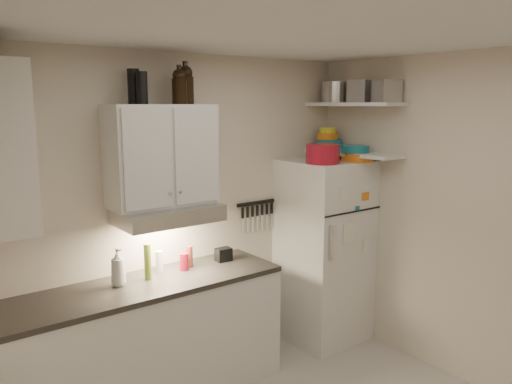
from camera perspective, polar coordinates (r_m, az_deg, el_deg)
ceiling at (r=2.87m, az=7.32°, el=18.13°), size 3.20×3.00×0.02m
back_wall at (r=4.16m, az=-7.87°, el=-2.60°), size 3.20×0.02×2.60m
left_wall at (r=2.25m, az=-25.32°, el=-14.57°), size 0.02×3.00×2.60m
right_wall at (r=4.23m, az=22.67°, el=-3.08°), size 0.02×3.00×2.60m
base_cabinet at (r=3.95m, az=-12.49°, el=-16.72°), size 2.10×0.60×0.88m
countertop at (r=3.77m, az=-12.76°, el=-10.45°), size 2.10×0.62×0.04m
upper_cabinet at (r=3.78m, az=-10.71°, el=4.14°), size 0.80×0.33×0.75m
range_hood at (r=3.79m, az=-10.05°, el=-2.48°), size 0.76×0.46×0.12m
fridge at (r=4.74m, az=7.78°, el=-6.64°), size 0.70×0.68×1.70m
shelf_hi at (r=4.60m, az=11.17°, el=9.81°), size 0.30×0.95×0.03m
shelf_lo at (r=4.62m, az=10.99°, el=4.35°), size 0.30×0.95×0.03m
knife_strip at (r=4.51m, az=0.04°, el=-1.25°), size 0.42×0.02×0.03m
dutch_oven at (r=4.30m, az=7.63°, el=4.35°), size 0.37×0.37×0.17m
book_stack at (r=4.49m, az=11.47°, el=3.89°), size 0.21×0.25×0.07m
spice_jar at (r=4.58m, az=8.00°, el=4.28°), size 0.06×0.06×0.10m
stock_pot at (r=4.85m, az=9.10°, el=11.19°), size 0.33×0.33×0.19m
tin_a at (r=4.59m, az=11.88°, el=11.21°), size 0.23×0.22×0.20m
tin_b at (r=4.46m, az=14.71°, el=11.08°), size 0.24×0.24×0.19m
bowl_teal at (r=4.80m, az=8.35°, el=5.41°), size 0.25×0.25×0.10m
bowl_orange at (r=4.79m, az=8.16°, el=6.36°), size 0.20×0.20×0.06m
bowl_yellow at (r=4.79m, az=8.18°, el=7.01°), size 0.16×0.16×0.05m
plates at (r=4.54m, az=11.22°, el=4.85°), size 0.32×0.32×0.06m
growler_a at (r=3.76m, az=-8.75°, el=11.88°), size 0.14×0.14×0.26m
growler_b at (r=3.84m, az=-8.07°, el=12.08°), size 0.15×0.15×0.29m
thermos_a at (r=3.64m, az=-12.90°, el=11.52°), size 0.08×0.08×0.22m
thermos_b at (r=3.73m, az=-13.81°, el=11.62°), size 0.10×0.10×0.25m
soap_bottle at (r=3.71m, az=-15.52°, el=-8.05°), size 0.15×0.15×0.30m
pepper_mill at (r=4.03m, az=-7.62°, el=-7.31°), size 0.05×0.05×0.17m
oil_bottle at (r=3.79m, az=-12.28°, el=-7.80°), size 0.06×0.06×0.27m
vinegar_bottle at (r=3.82m, az=-12.25°, el=-8.17°), size 0.05×0.05×0.21m
clear_bottle at (r=3.95m, az=-10.99°, el=-7.82°), size 0.07×0.07×0.17m
red_jar at (r=3.97m, az=-8.23°, el=-7.89°), size 0.08×0.08×0.14m
caddy at (r=4.17m, az=-3.74°, el=-7.14°), size 0.13×0.10×0.11m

